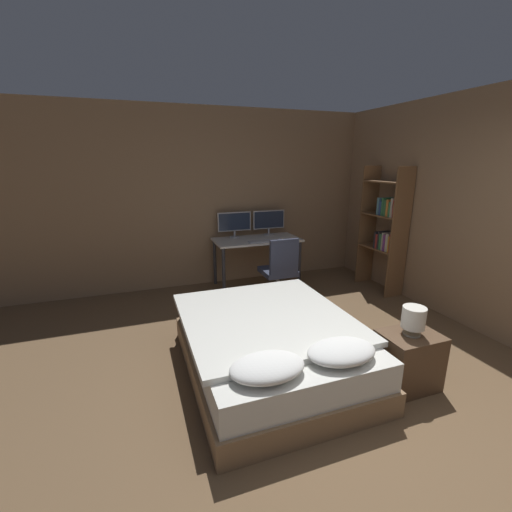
% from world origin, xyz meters
% --- Properties ---
extents(ground_plane, '(20.00, 20.00, 0.00)m').
position_xyz_m(ground_plane, '(0.00, 0.00, 0.00)').
color(ground_plane, brown).
extents(wall_back, '(12.00, 0.06, 2.70)m').
position_xyz_m(wall_back, '(0.00, 3.81, 1.35)').
color(wall_back, '#8E7051').
rests_on(wall_back, ground_plane).
extents(wall_side_right, '(0.06, 12.00, 2.70)m').
position_xyz_m(wall_side_right, '(2.16, 1.50, 1.35)').
color(wall_side_right, '#8E7051').
rests_on(wall_side_right, ground_plane).
extents(bed, '(1.52, 1.92, 0.59)m').
position_xyz_m(bed, '(-0.44, 1.19, 0.26)').
color(bed, '#846647').
rests_on(bed, ground_plane).
extents(nightstand, '(0.49, 0.38, 0.50)m').
position_xyz_m(nightstand, '(0.61, 0.57, 0.25)').
color(nightstand, brown).
rests_on(nightstand, ground_plane).
extents(bedside_lamp, '(0.19, 0.19, 0.25)m').
position_xyz_m(bedside_lamp, '(0.61, 0.57, 0.65)').
color(bedside_lamp, gray).
rests_on(bedside_lamp, nightstand).
extents(desk, '(1.32, 0.65, 0.76)m').
position_xyz_m(desk, '(0.24, 3.41, 0.66)').
color(desk, beige).
rests_on(desk, ground_plane).
extents(monitor_left, '(0.53, 0.16, 0.40)m').
position_xyz_m(monitor_left, '(-0.05, 3.64, 0.99)').
color(monitor_left, '#B7B7BC').
rests_on(monitor_left, desk).
extents(monitor_right, '(0.53, 0.16, 0.40)m').
position_xyz_m(monitor_right, '(0.53, 3.64, 0.99)').
color(monitor_right, '#B7B7BC').
rests_on(monitor_right, desk).
extents(keyboard, '(0.40, 0.13, 0.02)m').
position_xyz_m(keyboard, '(0.24, 3.19, 0.77)').
color(keyboard, '#B7B7BC').
rests_on(keyboard, desk).
extents(computer_mouse, '(0.07, 0.05, 0.04)m').
position_xyz_m(computer_mouse, '(0.53, 3.19, 0.78)').
color(computer_mouse, '#B7B7BC').
rests_on(computer_mouse, desk).
extents(office_chair, '(0.52, 0.52, 0.92)m').
position_xyz_m(office_chair, '(0.33, 2.72, 0.36)').
color(office_chair, black).
rests_on(office_chair, ground_plane).
extents(bookshelf, '(0.31, 0.73, 1.85)m').
position_xyz_m(bookshelf, '(1.96, 2.56, 1.02)').
color(bookshelf, brown).
rests_on(bookshelf, ground_plane).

